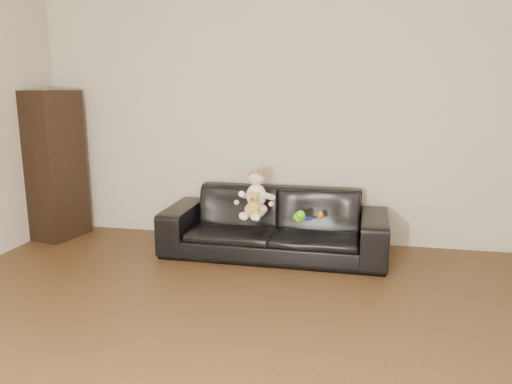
% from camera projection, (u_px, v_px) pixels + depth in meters
% --- Properties ---
extents(wall_back, '(5.00, 0.00, 5.00)m').
position_uv_depth(wall_back, '(279.00, 114.00, 4.99)').
color(wall_back, '#B9AF9C').
rests_on(wall_back, ground).
extents(sofa, '(2.10, 0.84, 0.61)m').
position_uv_depth(sofa, '(274.00, 223.00, 4.72)').
color(sofa, black).
rests_on(sofa, floor).
extents(cabinet, '(0.48, 0.59, 1.53)m').
position_uv_depth(cabinet, '(55.00, 165.00, 5.18)').
color(cabinet, black).
rests_on(cabinet, floor).
extents(shelf_item, '(0.23, 0.28, 0.28)m').
position_uv_depth(shelf_item, '(54.00, 132.00, 5.10)').
color(shelf_item, silver).
rests_on(shelf_item, cabinet).
extents(baby, '(0.33, 0.39, 0.43)m').
position_uv_depth(baby, '(256.00, 196.00, 4.58)').
color(baby, '#F8D3D1').
rests_on(baby, sofa).
extents(teddy_bear, '(0.13, 0.13, 0.20)m').
position_uv_depth(teddy_bear, '(254.00, 203.00, 4.46)').
color(teddy_bear, gold).
rests_on(teddy_bear, sofa).
extents(toy_green, '(0.14, 0.16, 0.09)m').
position_uv_depth(toy_green, '(299.00, 217.00, 4.39)').
color(toy_green, '#57C517').
rests_on(toy_green, sofa).
extents(toy_rattle, '(0.07, 0.07, 0.06)m').
position_uv_depth(toy_rattle, '(321.00, 216.00, 4.50)').
color(toy_rattle, '#DF5A1A').
rests_on(toy_rattle, sofa).
extents(toy_blue_disc, '(0.13, 0.13, 0.01)m').
position_uv_depth(toy_blue_disc, '(306.00, 219.00, 4.48)').
color(toy_blue_disc, '#1B21DD').
rests_on(toy_blue_disc, sofa).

